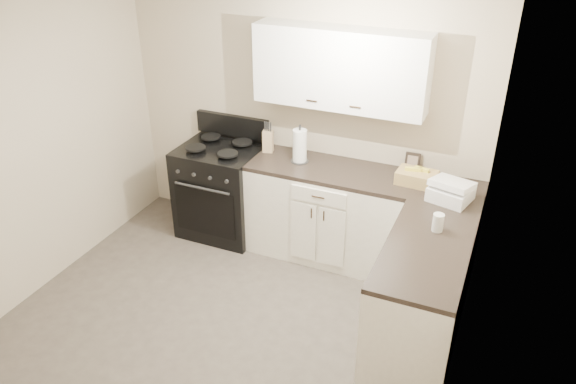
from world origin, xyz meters
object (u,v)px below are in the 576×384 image
at_px(paper_towel, 300,146).
at_px(wicker_basket, 417,177).
at_px(stove, 222,192).
at_px(countertop_grill, 450,194).
at_px(knife_block, 268,141).

bearing_deg(paper_towel, wicker_basket, -0.59).
relative_size(stove, countertop_grill, 3.06).
distance_m(knife_block, countertop_grill, 1.83).
relative_size(stove, wicker_basket, 2.84).
distance_m(knife_block, paper_towel, 0.39).
distance_m(stove, wicker_basket, 2.03).
bearing_deg(knife_block, stove, -177.99).
distance_m(paper_towel, wicker_basket, 1.12).
height_order(knife_block, countertop_grill, knife_block).
bearing_deg(stove, countertop_grill, -3.65).
relative_size(stove, paper_towel, 3.05).
xyz_separation_m(stove, wicker_basket, (1.95, 0.04, 0.54)).
bearing_deg(countertop_grill, wicker_basket, 164.65).
relative_size(knife_block, wicker_basket, 0.63).
xyz_separation_m(stove, countertop_grill, (2.27, -0.14, 0.54)).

